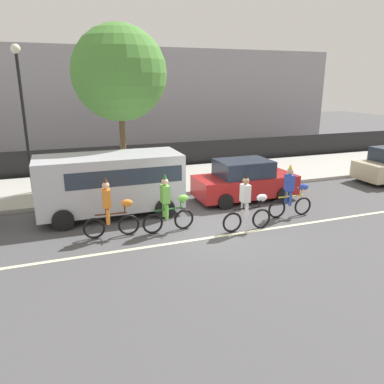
{
  "coord_description": "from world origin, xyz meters",
  "views": [
    {
      "loc": [
        -4.82,
        -10.33,
        4.63
      ],
      "look_at": [
        -0.6,
        1.2,
        1.0
      ],
      "focal_mm": 35.0,
      "sensor_mm": 36.0,
      "label": 1
    }
  ],
  "objects_px": {
    "parade_cyclist_orange": "(111,211)",
    "parade_cyclist_zebra": "(248,205)",
    "parked_car_red": "(245,181)",
    "parade_cyclist_lime": "(169,206)",
    "parade_cyclist_cobalt": "(291,194)",
    "street_lamp_post": "(22,99)",
    "parked_van_silver": "(112,180)"
  },
  "relations": [
    {
      "from": "parade_cyclist_orange",
      "to": "parade_cyclist_cobalt",
      "type": "xyz_separation_m",
      "value": [
        6.23,
        -0.34,
        0.0
      ]
    },
    {
      "from": "street_lamp_post",
      "to": "parade_cyclist_orange",
      "type": "bearing_deg",
      "value": -66.02
    },
    {
      "from": "parade_cyclist_lime",
      "to": "parade_cyclist_cobalt",
      "type": "xyz_separation_m",
      "value": [
        4.45,
        -0.16,
        0.0
      ]
    },
    {
      "from": "street_lamp_post",
      "to": "parade_cyclist_zebra",
      "type": "bearing_deg",
      "value": -44.45
    },
    {
      "from": "parade_cyclist_lime",
      "to": "parade_cyclist_zebra",
      "type": "height_order",
      "value": "same"
    },
    {
      "from": "parade_cyclist_orange",
      "to": "parade_cyclist_lime",
      "type": "xyz_separation_m",
      "value": [
        1.78,
        -0.18,
        0.0
      ]
    },
    {
      "from": "parade_cyclist_lime",
      "to": "parade_cyclist_orange",
      "type": "bearing_deg",
      "value": 174.19
    },
    {
      "from": "parked_car_red",
      "to": "street_lamp_post",
      "type": "height_order",
      "value": "street_lamp_post"
    },
    {
      "from": "parade_cyclist_orange",
      "to": "parked_van_silver",
      "type": "bearing_deg",
      "value": 80.03
    },
    {
      "from": "parked_van_silver",
      "to": "parade_cyclist_orange",
      "type": "bearing_deg",
      "value": -99.97
    },
    {
      "from": "parade_cyclist_cobalt",
      "to": "parked_van_silver",
      "type": "distance_m",
      "value": 6.36
    },
    {
      "from": "parade_cyclist_orange",
      "to": "parked_car_red",
      "type": "distance_m",
      "value": 5.99
    },
    {
      "from": "parade_cyclist_orange",
      "to": "parked_car_red",
      "type": "relative_size",
      "value": 0.47
    },
    {
      "from": "parade_cyclist_lime",
      "to": "parked_car_red",
      "type": "bearing_deg",
      "value": 29.79
    },
    {
      "from": "parade_cyclist_lime",
      "to": "street_lamp_post",
      "type": "distance_m",
      "value": 7.81
    },
    {
      "from": "parade_cyclist_lime",
      "to": "parade_cyclist_zebra",
      "type": "xyz_separation_m",
      "value": [
        2.4,
        -0.78,
        0.0
      ]
    },
    {
      "from": "parade_cyclist_lime",
      "to": "parade_cyclist_cobalt",
      "type": "relative_size",
      "value": 1.0
    },
    {
      "from": "parade_cyclist_lime",
      "to": "parked_van_silver",
      "type": "bearing_deg",
      "value": 122.1
    },
    {
      "from": "parade_cyclist_zebra",
      "to": "parade_cyclist_cobalt",
      "type": "height_order",
      "value": "same"
    },
    {
      "from": "street_lamp_post",
      "to": "parade_cyclist_cobalt",
      "type": "bearing_deg",
      "value": -34.15
    },
    {
      "from": "parked_car_red",
      "to": "parade_cyclist_cobalt",
      "type": "bearing_deg",
      "value": -75.93
    },
    {
      "from": "parade_cyclist_orange",
      "to": "parade_cyclist_cobalt",
      "type": "distance_m",
      "value": 6.24
    },
    {
      "from": "parade_cyclist_lime",
      "to": "parked_van_silver",
      "type": "distance_m",
      "value": 2.7
    },
    {
      "from": "parade_cyclist_cobalt",
      "to": "parked_van_silver",
      "type": "bearing_deg",
      "value": 157.64
    },
    {
      "from": "parked_van_silver",
      "to": "parade_cyclist_zebra",
      "type": "bearing_deg",
      "value": -38.5
    },
    {
      "from": "parade_cyclist_zebra",
      "to": "street_lamp_post",
      "type": "xyz_separation_m",
      "value": [
        -6.65,
        6.53,
        3.15
      ]
    },
    {
      "from": "parade_cyclist_lime",
      "to": "parked_car_red",
      "type": "distance_m",
      "value": 4.45
    },
    {
      "from": "parade_cyclist_zebra",
      "to": "parked_car_red",
      "type": "bearing_deg",
      "value": 63.99
    },
    {
      "from": "parade_cyclist_orange",
      "to": "parade_cyclist_zebra",
      "type": "bearing_deg",
      "value": -12.95
    },
    {
      "from": "parked_van_silver",
      "to": "parked_car_red",
      "type": "xyz_separation_m",
      "value": [
        5.27,
        -0.05,
        -0.5
      ]
    },
    {
      "from": "parade_cyclist_orange",
      "to": "parked_car_red",
      "type": "height_order",
      "value": "parade_cyclist_orange"
    },
    {
      "from": "parked_car_red",
      "to": "parade_cyclist_lime",
      "type": "bearing_deg",
      "value": -150.21
    }
  ]
}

